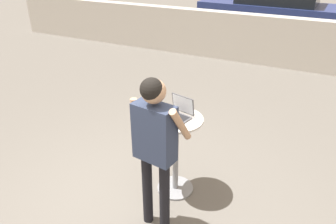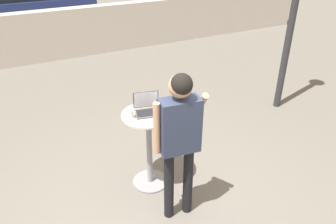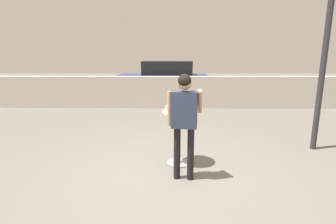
{
  "view_description": "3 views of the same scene",
  "coord_description": "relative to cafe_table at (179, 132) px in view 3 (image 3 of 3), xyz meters",
  "views": [
    {
      "loc": [
        1.53,
        -2.41,
        2.82
      ],
      "look_at": [
        0.16,
        0.36,
        1.22
      ],
      "focal_mm": 35.0,
      "sensor_mm": 36.0,
      "label": 1
    },
    {
      "loc": [
        -1.19,
        -2.48,
        2.91
      ],
      "look_at": [
        0.25,
        0.26,
        1.19
      ],
      "focal_mm": 35.0,
      "sensor_mm": 36.0,
      "label": 2
    },
    {
      "loc": [
        -0.0,
        -4.15,
        2.06
      ],
      "look_at": [
        -0.05,
        0.39,
        1.06
      ],
      "focal_mm": 28.0,
      "sensor_mm": 36.0,
      "label": 3
    }
  ],
  "objects": [
    {
      "name": "standing_person",
      "position": [
        0.06,
        -0.63,
        0.5
      ],
      "size": [
        0.58,
        0.35,
        1.77
      ],
      "color": "black",
      "rests_on": "ground_plane"
    },
    {
      "name": "ground_plane",
      "position": [
        -0.16,
        -0.58,
        -0.63
      ],
      "size": [
        50.0,
        50.0,
        0.0
      ],
      "primitive_type": "plane",
      "color": "slate"
    },
    {
      "name": "pavement_kerb",
      "position": [
        -0.16,
        5.47,
        -0.02
      ],
      "size": [
        15.88,
        0.35,
        1.23
      ],
      "color": "beige",
      "rests_on": "ground_plane"
    },
    {
      "name": "parked_car_near_street",
      "position": [
        -0.48,
        8.28,
        0.24
      ],
      "size": [
        4.43,
        1.89,
        1.75
      ],
      "color": "navy",
      "rests_on": "ground_plane"
    },
    {
      "name": "cafe_table",
      "position": [
        0.0,
        0.0,
        0.0
      ],
      "size": [
        0.63,
        0.63,
        1.03
      ],
      "color": "gray",
      "rests_on": "ground_plane"
    },
    {
      "name": "street_lamp",
      "position": [
        3.03,
        0.85,
        2.04
      ],
      "size": [
        0.32,
        0.32,
        4.12
      ],
      "color": "#2D2D33",
      "rests_on": "ground_plane"
    },
    {
      "name": "coffee_mug",
      "position": [
        -0.22,
        0.01,
        0.45
      ],
      "size": [
        0.11,
        0.08,
        0.1
      ],
      "color": "white",
      "rests_on": "cafe_table"
    },
    {
      "name": "laptop",
      "position": [
        0.01,
        0.05,
        0.45
      ],
      "size": [
        0.36,
        0.32,
        0.24
      ],
      "color": "#515156",
      "rests_on": "cafe_table"
    }
  ]
}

